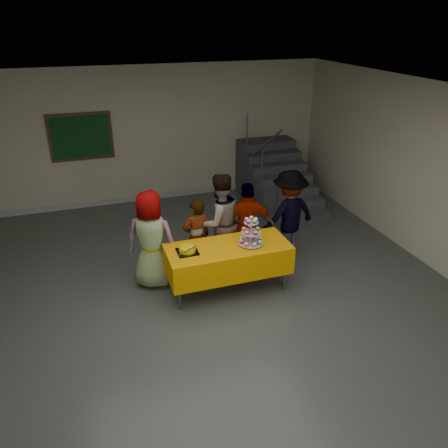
# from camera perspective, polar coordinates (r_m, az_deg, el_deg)

# --- Properties ---
(room_shell) EXTENTS (10.00, 10.04, 3.02)m
(room_shell) POSITION_cam_1_polar(r_m,az_deg,el_deg) (5.13, -1.19, 5.11)
(room_shell) COLOR #4C514C
(room_shell) RESTS_ON ground
(bake_table) EXTENTS (1.88, 0.78, 0.77)m
(bake_table) POSITION_cam_1_polar(r_m,az_deg,el_deg) (6.71, 0.54, -4.51)
(bake_table) COLOR #595960
(bake_table) RESTS_ON ground
(cupcake_stand) EXTENTS (0.38, 0.38, 0.44)m
(cupcake_stand) POSITION_cam_1_polar(r_m,az_deg,el_deg) (6.59, 3.53, -1.30)
(cupcake_stand) COLOR silver
(cupcake_stand) RESTS_ON bake_table
(bear_cake) EXTENTS (0.32, 0.36, 0.12)m
(bear_cake) POSITION_cam_1_polar(r_m,az_deg,el_deg) (6.43, -4.82, -3.23)
(bear_cake) COLOR black
(bear_cake) RESTS_ON bake_table
(schoolchild_a) EXTENTS (0.92, 0.79, 1.59)m
(schoolchild_a) POSITION_cam_1_polar(r_m,az_deg,el_deg) (6.82, -9.51, -2.04)
(schoolchild_a) COLOR slate
(schoolchild_a) RESTS_ON ground
(schoolchild_b) EXTENTS (0.54, 0.41, 1.34)m
(schoolchild_b) POSITION_cam_1_polar(r_m,az_deg,el_deg) (7.08, -3.60, -1.76)
(schoolchild_b) COLOR slate
(schoolchild_b) RESTS_ON ground
(schoolchild_c) EXTENTS (0.90, 0.75, 1.67)m
(schoolchild_c) POSITION_cam_1_polar(r_m,az_deg,el_deg) (7.20, -0.59, 0.28)
(schoolchild_c) COLOR slate
(schoolchild_c) RESTS_ON ground
(schoolchild_d) EXTENTS (0.96, 0.59, 1.53)m
(schoolchild_d) POSITION_cam_1_polar(r_m,az_deg,el_deg) (7.21, 3.11, -0.38)
(schoolchild_d) COLOR slate
(schoolchild_d) RESTS_ON ground
(schoolchild_e) EXTENTS (1.12, 0.76, 1.60)m
(schoolchild_e) POSITION_cam_1_polar(r_m,az_deg,el_deg) (7.62, 8.45, 1.18)
(schoolchild_e) COLOR slate
(schoolchild_e) RESTS_ON ground
(staircase) EXTENTS (1.30, 2.40, 2.04)m
(staircase) POSITION_cam_1_polar(r_m,az_deg,el_deg) (10.22, 6.59, 5.88)
(staircase) COLOR #424447
(staircase) RESTS_ON ground
(noticeboard) EXTENTS (1.30, 0.05, 1.00)m
(noticeboard) POSITION_cam_1_polar(r_m,az_deg,el_deg) (9.82, -18.18, 10.75)
(noticeboard) COLOR #472B16
(noticeboard) RESTS_ON ground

